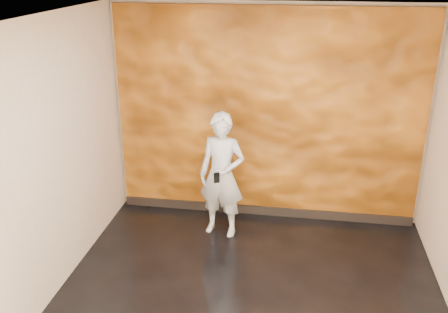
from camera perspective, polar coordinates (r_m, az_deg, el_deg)
room at (r=4.56m, az=3.00°, el=-2.49°), size 4.02×4.02×2.81m
feature_wall at (r=6.40m, az=4.94°, el=4.51°), size 3.90×0.06×2.75m
baseboard at (r=6.87m, az=4.56°, el=-6.16°), size 3.90×0.04×0.12m
man at (r=6.11m, az=-0.25°, el=-2.16°), size 0.63×0.47×1.58m
phone at (r=5.88m, az=-0.84°, el=-2.45°), size 0.07×0.04×0.13m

